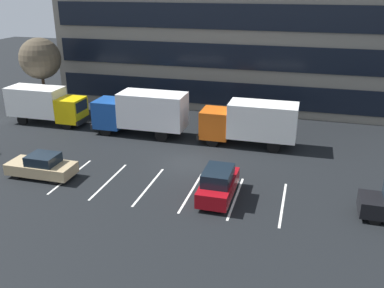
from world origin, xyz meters
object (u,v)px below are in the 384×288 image
object	(u,v)px
box_truck_blue	(142,111)
box_truck_yellow	(45,104)
sedan_tan	(42,166)
suv_maroon	(218,184)
box_truck_orange	(250,122)
bare_tree	(40,59)

from	to	relation	value
box_truck_blue	box_truck_yellow	world-z (taller)	box_truck_blue
sedan_tan	suv_maroon	bearing A→B (deg)	1.30
sedan_tan	box_truck_blue	bearing A→B (deg)	70.76
box_truck_blue	suv_maroon	xyz separation A→B (m)	(8.57, -9.22, -1.13)
box_truck_orange	box_truck_yellow	size ratio (longest dim) A/B	1.05
box_truck_orange	sedan_tan	distance (m)	15.65
box_truck_blue	box_truck_yellow	distance (m)	9.54
suv_maroon	sedan_tan	bearing A→B (deg)	-178.70
sedan_tan	bare_tree	bearing A→B (deg)	122.57
suv_maroon	sedan_tan	world-z (taller)	suv_maroon
suv_maroon	bare_tree	bearing A→B (deg)	147.81
box_truck_orange	sedan_tan	size ratio (longest dim) A/B	1.69
box_truck_yellow	sedan_tan	bearing A→B (deg)	-58.02
box_truck_orange	box_truck_blue	bearing A→B (deg)	179.72
box_truck_blue	bare_tree	world-z (taller)	bare_tree
box_truck_yellow	box_truck_blue	bearing A→B (deg)	-2.76
suv_maroon	bare_tree	xyz separation A→B (m)	(-20.17, 12.69, 4.40)
box_truck_blue	box_truck_orange	xyz separation A→B (m)	(9.10, -0.04, -0.10)
box_truck_yellow	bare_tree	size ratio (longest dim) A/B	0.99
box_truck_orange	suv_maroon	world-z (taller)	box_truck_orange
box_truck_orange	bare_tree	world-z (taller)	bare_tree
box_truck_orange	sedan_tan	xyz separation A→B (m)	(-12.41, -9.45, -1.22)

